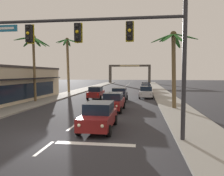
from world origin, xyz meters
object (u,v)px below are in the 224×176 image
object	(u,v)px
sedan_parked_nearest_kerb	(146,86)
sedan_parked_mid_kerb	(146,89)
palm_right_second	(173,56)
palm_left_second	(34,52)
sedan_oncoming_far	(96,93)
palm_left_third	(68,56)
sedan_lead_at_stop_bar	(99,116)
town_gateway_arch	(130,71)
sedan_fifth_in_queue	(119,94)
sedan_parked_far_kerb	(146,92)
traffic_signal_mast	(112,42)
sedan_third_in_queue	(113,102)

from	to	relation	value
sedan_parked_nearest_kerb	sedan_parked_mid_kerb	xyz separation A→B (m)	(-0.06, -7.81, 0.00)
palm_right_second	palm_left_second	bearing A→B (deg)	169.15
sedan_oncoming_far	sedan_parked_mid_kerb	distance (m)	10.96
sedan_parked_mid_kerb	palm_left_third	distance (m)	14.98
sedan_lead_at_stop_bar	town_gateway_arch	distance (m)	65.80
sedan_fifth_in_queue	sedan_parked_far_kerb	world-z (taller)	same
sedan_parked_mid_kerb	palm_left_second	bearing A→B (deg)	-135.89
sedan_lead_at_stop_bar	palm_left_third	world-z (taller)	palm_left_third
sedan_oncoming_far	palm_right_second	distance (m)	12.79
traffic_signal_mast	sedan_parked_nearest_kerb	distance (m)	34.76
sedan_parked_mid_kerb	palm_right_second	world-z (taller)	palm_right_second
sedan_third_in_queue	sedan_fifth_in_queue	world-z (taller)	same
sedan_oncoming_far	sedan_parked_mid_kerb	bearing A→B (deg)	50.36
palm_right_second	sedan_parked_mid_kerb	bearing A→B (deg)	97.92
palm_left_second	sedan_parked_mid_kerb	bearing A→B (deg)	44.11
sedan_third_in_queue	sedan_oncoming_far	world-z (taller)	same
sedan_third_in_queue	sedan_lead_at_stop_bar	bearing A→B (deg)	-89.82
sedan_third_in_queue	sedan_parked_nearest_kerb	distance (m)	25.74
palm_left_second	traffic_signal_mast	bearing A→B (deg)	-50.13
palm_left_third	palm_left_second	bearing A→B (deg)	-88.71
traffic_signal_mast	town_gateway_arch	world-z (taller)	traffic_signal_mast
traffic_signal_mast	palm_left_third	size ratio (longest dim) A/B	1.12
sedan_parked_nearest_kerb	palm_left_third	bearing A→B (deg)	-149.66
sedan_lead_at_stop_bar	town_gateway_arch	xyz separation A→B (m)	(-1.84, 65.69, 3.47)
palm_left_second	sedan_parked_far_kerb	bearing A→B (deg)	26.33
sedan_fifth_in_queue	sedan_parked_far_kerb	bearing A→B (deg)	51.23
sedan_third_in_queue	town_gateway_arch	xyz separation A→B (m)	(-1.81, 58.70, 3.47)
traffic_signal_mast	sedan_oncoming_far	xyz separation A→B (m)	(-4.72, 18.18, -4.23)
sedan_parked_far_kerb	sedan_parked_mid_kerb	bearing A→B (deg)	89.03
sedan_parked_nearest_kerb	sedan_parked_far_kerb	bearing A→B (deg)	-90.69
sedan_fifth_in_queue	palm_left_third	distance (m)	15.73
sedan_parked_nearest_kerb	sedan_fifth_in_queue	bearing A→B (deg)	-100.93
traffic_signal_mast	sedan_parked_mid_kerb	bearing A→B (deg)	85.12
sedan_fifth_in_queue	sedan_parked_far_kerb	size ratio (longest dim) A/B	0.99
traffic_signal_mast	palm_right_second	xyz separation A→B (m)	(4.52, 10.46, 0.11)
palm_left_third	town_gateway_arch	xyz separation A→B (m)	(8.65, 41.31, -2.28)
sedan_third_in_queue	town_gateway_arch	size ratio (longest dim) A/B	0.30
traffic_signal_mast	sedan_third_in_queue	xyz separation A→B (m)	(-1.09, 8.91, -4.23)
sedan_parked_far_kerb	town_gateway_arch	distance (m)	47.87
sedan_oncoming_far	town_gateway_arch	size ratio (longest dim) A/B	0.30
sedan_oncoming_far	sedan_parked_nearest_kerb	bearing A→B (deg)	66.53
palm_right_second	sedan_lead_at_stop_bar	bearing A→B (deg)	-123.19
sedan_parked_mid_kerb	sedan_parked_far_kerb	xyz separation A→B (m)	(-0.11, -6.48, 0.00)
sedan_parked_mid_kerb	sedan_fifth_in_queue	bearing A→B (deg)	-108.16
palm_left_second	palm_right_second	world-z (taller)	palm_left_second
sedan_oncoming_far	palm_left_second	distance (m)	9.59
palm_left_third	palm_right_second	bearing A→B (deg)	-44.56
sedan_parked_nearest_kerb	palm_left_second	world-z (taller)	palm_left_second
sedan_lead_at_stop_bar	palm_right_second	world-z (taller)	palm_right_second
sedan_parked_far_kerb	palm_right_second	bearing A→B (deg)	-76.30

